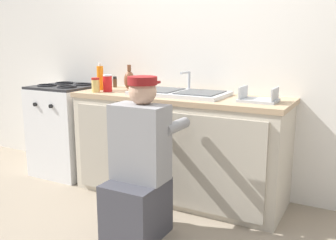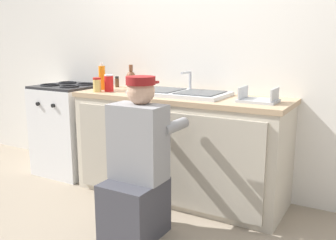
% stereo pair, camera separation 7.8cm
% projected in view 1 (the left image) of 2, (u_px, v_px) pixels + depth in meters
% --- Properties ---
extents(ground_plane, '(12.00, 12.00, 0.00)m').
position_uv_depth(ground_plane, '(162.00, 207.00, 3.07)').
color(ground_plane, gray).
extents(back_wall, '(6.00, 0.10, 2.50)m').
position_uv_depth(back_wall, '(197.00, 51.00, 3.37)').
color(back_wall, silver).
rests_on(back_wall, ground_plane).
extents(counter_cabinet, '(1.81, 0.62, 0.85)m').
position_uv_depth(counter_cabinet, '(178.00, 149.00, 3.23)').
color(counter_cabinet, beige).
rests_on(counter_cabinet, ground_plane).
extents(countertop, '(1.85, 0.62, 0.04)m').
position_uv_depth(countertop, '(179.00, 97.00, 3.15)').
color(countertop, tan).
rests_on(countertop, counter_cabinet).
extents(sink_double_basin, '(0.80, 0.44, 0.19)m').
position_uv_depth(sink_double_basin, '(179.00, 93.00, 3.14)').
color(sink_double_basin, silver).
rests_on(sink_double_basin, countertop).
extents(stove_range, '(0.58, 0.62, 0.92)m').
position_uv_depth(stove_range, '(68.00, 129.00, 3.82)').
color(stove_range, white).
rests_on(stove_range, ground_plane).
extents(plumber_person, '(0.42, 0.61, 1.10)m').
position_uv_depth(plumber_person, '(139.00, 171.00, 2.56)').
color(plumber_person, '#3F3F47').
rests_on(plumber_person, ground_plane).
extents(vase_decorative, '(0.10, 0.10, 0.23)m').
position_uv_depth(vase_decorative, '(129.00, 80.00, 3.48)').
color(vase_decorative, brown).
rests_on(vase_decorative, countertop).
extents(spice_bottle_pepper, '(0.04, 0.04, 0.10)m').
position_uv_depth(spice_bottle_pepper, '(115.00, 82.00, 3.67)').
color(spice_bottle_pepper, '#513823').
rests_on(spice_bottle_pepper, countertop).
extents(soda_cup_red, '(0.08, 0.08, 0.15)m').
position_uv_depth(soda_cup_red, '(107.00, 83.00, 3.34)').
color(soda_cup_red, red).
rests_on(soda_cup_red, countertop).
extents(dish_rack_tray, '(0.28, 0.22, 0.11)m').
position_uv_depth(dish_rack_tray, '(258.00, 98.00, 2.78)').
color(dish_rack_tray, '#B2B7BC').
rests_on(dish_rack_tray, countertop).
extents(soap_bottle_orange, '(0.06, 0.06, 0.25)m').
position_uv_depth(soap_bottle_orange, '(100.00, 78.00, 3.45)').
color(soap_bottle_orange, orange).
rests_on(soap_bottle_orange, countertop).
extents(condiment_jar, '(0.07, 0.07, 0.13)m').
position_uv_depth(condiment_jar, '(96.00, 85.00, 3.31)').
color(condiment_jar, '#DBB760').
rests_on(condiment_jar, countertop).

